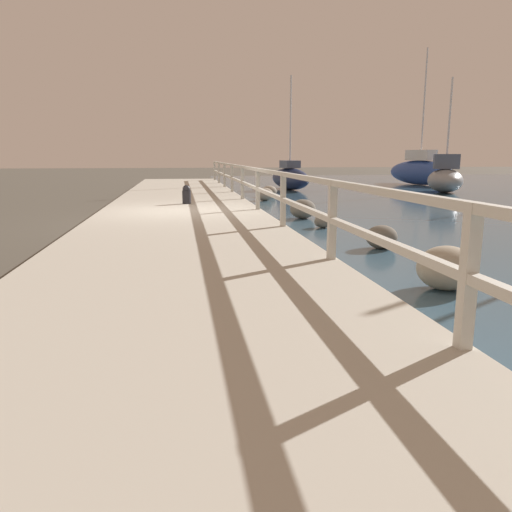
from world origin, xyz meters
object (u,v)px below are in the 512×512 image
sailboat_navy (290,178)px  mooring_bollard (187,194)px  sailboat_gray (445,178)px  sailboat_blue (420,171)px

sailboat_navy → mooring_bollard: bearing=-126.1°
mooring_bollard → sailboat_navy: bearing=62.7°
sailboat_gray → mooring_bollard: bearing=-125.4°
sailboat_blue → sailboat_navy: sailboat_blue is taller
sailboat_gray → sailboat_navy: sailboat_navy is taller
sailboat_blue → sailboat_gray: bearing=-118.0°
sailboat_blue → sailboat_gray: 6.33m
sailboat_blue → sailboat_navy: size_ratio=1.38×
mooring_bollard → sailboat_gray: (12.14, 7.31, 0.08)m
mooring_bollard → sailboat_blue: 19.31m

